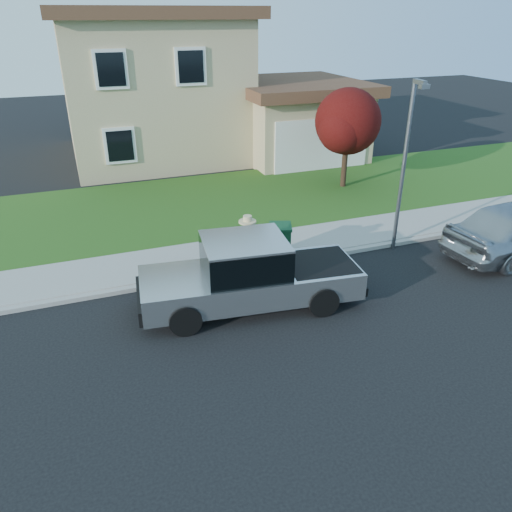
% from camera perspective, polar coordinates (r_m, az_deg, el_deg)
% --- Properties ---
extents(ground, '(80.00, 80.00, 0.00)m').
position_cam_1_polar(ground, '(11.90, 3.57, -7.83)').
color(ground, black).
rests_on(ground, ground).
extents(curb, '(40.00, 0.20, 0.12)m').
position_cam_1_polar(curb, '(14.51, 2.58, -0.85)').
color(curb, gray).
rests_on(curb, ground).
extents(sidewalk, '(40.00, 2.00, 0.15)m').
position_cam_1_polar(sidewalk, '(15.41, 1.00, 0.94)').
color(sidewalk, gray).
rests_on(sidewalk, ground).
extents(lawn, '(40.00, 7.00, 0.10)m').
position_cam_1_polar(lawn, '(19.36, -3.90, 6.20)').
color(lawn, '#244C15').
rests_on(lawn, ground).
extents(house, '(14.00, 11.30, 6.85)m').
position_cam_1_polar(house, '(26.16, -8.75, 18.26)').
color(house, tan).
rests_on(house, ground).
extents(pickup_truck, '(5.66, 2.47, 1.80)m').
position_cam_1_polar(pickup_truck, '(12.20, -0.75, -2.24)').
color(pickup_truck, black).
rests_on(pickup_truck, ground).
extents(woman, '(0.73, 0.60, 1.90)m').
position_cam_1_polar(woman, '(13.32, -0.96, 0.62)').
color(woman, tan).
rests_on(woman, ground).
extents(ornamental_tree, '(2.87, 2.59, 3.94)m').
position_cam_1_polar(ornamental_tree, '(20.70, 10.51, 14.55)').
color(ornamental_tree, black).
rests_on(ornamental_tree, lawn).
extents(trash_bin, '(0.82, 0.88, 1.01)m').
position_cam_1_polar(trash_bin, '(14.46, 2.79, 1.70)').
color(trash_bin, '#103C21').
rests_on(trash_bin, sidewalk).
extents(street_lamp, '(0.27, 0.66, 5.02)m').
position_cam_1_polar(street_lamp, '(15.18, 16.74, 10.66)').
color(street_lamp, slate).
rests_on(street_lamp, ground).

